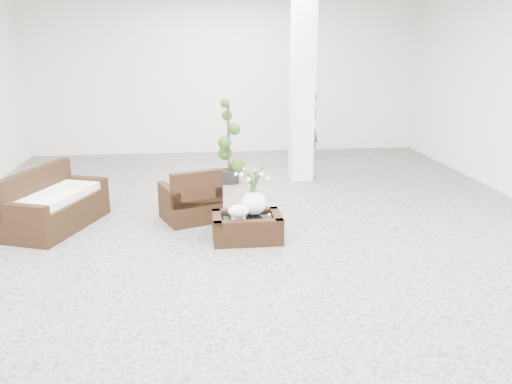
{
  "coord_description": "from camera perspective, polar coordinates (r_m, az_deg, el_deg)",
  "views": [
    {
      "loc": [
        -0.77,
        -6.59,
        2.54
      ],
      "look_at": [
        0.0,
        -0.1,
        0.62
      ],
      "focal_mm": 36.2,
      "sensor_mm": 36.0,
      "label": 1
    }
  ],
  "objects": [
    {
      "name": "tealight",
      "position": [
        6.83,
        1.48,
        -2.53
      ],
      "size": [
        0.04,
        0.04,
        0.03
      ],
      "primitive_type": "cylinder",
      "color": "white",
      "rests_on": "coffee_table"
    },
    {
      "name": "planter_narcissus",
      "position": [
        6.77,
        -0.27,
        0.71
      ],
      "size": [
        0.44,
        0.44,
        0.8
      ],
      "primitive_type": null,
      "color": "white",
      "rests_on": "coffee_table"
    },
    {
      "name": "ground",
      "position": [
        7.11,
        -0.1,
        -4.58
      ],
      "size": [
        11.0,
        11.0,
        0.0
      ],
      "primitive_type": "plane",
      "color": "gray",
      "rests_on": "ground"
    },
    {
      "name": "armchair",
      "position": [
        7.59,
        -7.34,
        -0.17
      ],
      "size": [
        0.95,
        0.94,
        0.8
      ],
      "primitive_type": "cube",
      "rotation": [
        0.0,
        0.0,
        3.5
      ],
      "color": "black",
      "rests_on": "ground"
    },
    {
      "name": "sheep_figurine",
      "position": [
        6.64,
        -1.95,
        -2.27
      ],
      "size": [
        0.28,
        0.23,
        0.21
      ],
      "primitive_type": "ellipsoid",
      "color": "white",
      "rests_on": "coffee_table"
    },
    {
      "name": "shopper",
      "position": [
        11.45,
        5.91,
        7.26
      ],
      "size": [
        0.46,
        0.61,
        1.49
      ],
      "primitive_type": "imported",
      "rotation": [
        0.0,
        0.0,
        -1.36
      ],
      "color": "#31596C",
      "rests_on": "ground"
    },
    {
      "name": "column",
      "position": [
        9.63,
        5.16,
        11.59
      ],
      "size": [
        0.4,
        0.4,
        3.5
      ],
      "primitive_type": "cube",
      "color": "white",
      "rests_on": "ground"
    },
    {
      "name": "loveseat",
      "position": [
        7.72,
        -21.22,
        -0.75
      ],
      "size": [
        1.25,
        1.72,
        0.83
      ],
      "primitive_type": "cube",
      "rotation": [
        0.0,
        0.0,
        1.2
      ],
      "color": "black",
      "rests_on": "ground"
    },
    {
      "name": "coffee_table",
      "position": [
        6.84,
        -1.0,
        -4.04
      ],
      "size": [
        0.9,
        0.6,
        0.31
      ],
      "primitive_type": "cube",
      "color": "black",
      "rests_on": "ground"
    },
    {
      "name": "topiary",
      "position": [
        9.46,
        -3.04,
        5.52
      ],
      "size": [
        0.41,
        0.41,
        1.53
      ],
      "primitive_type": null,
      "color": "#234716",
      "rests_on": "ground"
    }
  ]
}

